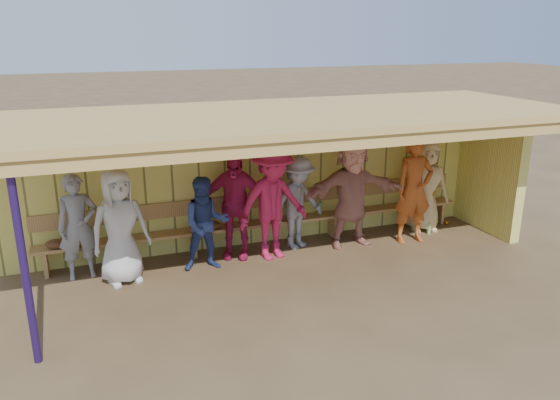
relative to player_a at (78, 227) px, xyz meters
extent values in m
plane|color=brown|center=(3.07, -0.81, -0.82)|extent=(90.00, 90.00, 0.00)
imported|color=gray|center=(0.00, 0.00, 0.00)|extent=(0.63, 0.44, 1.64)
imported|color=silver|center=(0.58, -0.38, 0.06)|extent=(0.97, 0.75, 1.75)
imported|color=navy|center=(1.87, -0.35, -0.06)|extent=(0.78, 0.63, 1.51)
imported|color=#B91D4E|center=(2.42, -0.03, 0.10)|extent=(1.16, 0.85, 1.84)
imported|color=#93949B|center=(3.55, 0.00, 0.00)|extent=(1.20, 0.95, 1.63)
imported|color=tan|center=(4.47, -0.21, 0.14)|extent=(1.80, 0.64, 1.92)
imported|color=#AC4D1B|center=(5.58, -0.44, 0.15)|extent=(0.73, 0.50, 1.93)
imported|color=#E0BF7E|center=(6.13, 0.00, 0.04)|extent=(0.94, 0.73, 1.71)
imported|color=#BF1E4B|center=(3.00, -0.28, 0.14)|extent=(1.36, 0.95, 1.92)
cube|color=#E6DC62|center=(3.07, 0.54, 0.38)|extent=(8.60, 0.20, 2.40)
cube|color=#E6DC62|center=(7.27, -0.36, 0.38)|extent=(0.20, 1.62, 2.40)
cube|color=tan|center=(3.07, -0.81, 1.63)|extent=(8.80, 3.20, 0.10)
cube|color=tan|center=(3.07, -2.31, 1.50)|extent=(8.80, 0.10, 0.18)
cube|color=tan|center=(-0.73, -0.81, 1.49)|extent=(0.08, 3.00, 0.16)
cube|color=tan|center=(0.22, -0.81, 1.49)|extent=(0.08, 3.00, 0.16)
cube|color=tan|center=(1.17, -0.81, 1.49)|extent=(0.08, 3.00, 0.16)
cube|color=tan|center=(2.12, -0.81, 1.49)|extent=(0.08, 3.00, 0.16)
cube|color=tan|center=(3.07, -0.81, 1.49)|extent=(0.08, 3.00, 0.16)
cube|color=tan|center=(4.02, -0.81, 1.49)|extent=(0.08, 3.00, 0.16)
cube|color=tan|center=(4.97, -0.81, 1.49)|extent=(0.08, 3.00, 0.16)
cube|color=tan|center=(5.92, -0.81, 1.49)|extent=(0.08, 3.00, 0.16)
cube|color=tan|center=(6.87, -0.81, 1.49)|extent=(0.08, 3.00, 0.16)
cylinder|color=navy|center=(-0.53, -2.21, 0.38)|extent=(0.09, 0.09, 2.40)
cube|color=tan|center=(3.07, 0.25, -0.39)|extent=(7.60, 0.32, 0.05)
cube|color=tan|center=(3.07, 0.41, -0.02)|extent=(7.60, 0.04, 0.26)
cube|color=tan|center=(-0.53, 0.25, -0.62)|extent=(0.06, 0.29, 0.40)
cube|color=tan|center=(1.77, 0.25, -0.62)|extent=(0.06, 0.29, 0.40)
cube|color=tan|center=(4.36, 0.25, -0.62)|extent=(0.06, 0.29, 0.40)
cube|color=tan|center=(6.67, 0.25, -0.62)|extent=(0.06, 0.29, 0.40)
cylinder|color=#CC6218|center=(6.20, 0.05, -0.42)|extent=(0.13, 0.41, 0.80)
sphere|color=orange|center=(6.72, 0.05, -0.78)|extent=(0.08, 0.08, 0.08)
ellipsoid|color=#593319|center=(-0.36, 0.20, -0.30)|extent=(0.30, 0.24, 0.14)
ellipsoid|color=#593319|center=(1.85, 0.20, -0.30)|extent=(0.30, 0.24, 0.14)
ellipsoid|color=#593319|center=(2.08, 0.20, -0.30)|extent=(0.30, 0.24, 0.14)
cylinder|color=#6FBD5E|center=(4.12, 0.30, -0.26)|extent=(0.07, 0.07, 0.22)
cylinder|color=gold|center=(6.06, 0.30, -0.26)|extent=(0.07, 0.07, 0.22)
cylinder|color=#91C160|center=(6.10, -0.25, -0.71)|extent=(0.07, 0.07, 0.22)
camera|label=1|loc=(0.23, -8.27, 2.84)|focal=35.00mm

